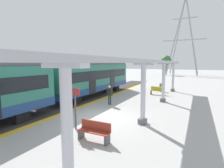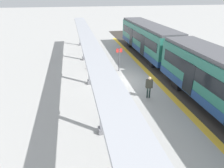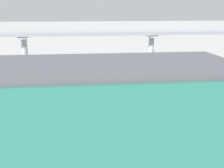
{
  "view_description": "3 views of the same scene",
  "coord_description": "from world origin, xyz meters",
  "px_view_note": "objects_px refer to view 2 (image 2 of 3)",
  "views": [
    {
      "loc": [
        5.3,
        -9.31,
        3.42
      ],
      "look_at": [
        -0.94,
        3.25,
        1.72
      ],
      "focal_mm": 27.94,
      "sensor_mm": 36.0,
      "label": 1
    },
    {
      "loc": [
        3.81,
        14.64,
        6.77
      ],
      "look_at": [
        1.57,
        3.61,
        1.52
      ],
      "focal_mm": 32.03,
      "sensor_mm": 36.0,
      "label": 2
    },
    {
      "loc": [
        -11.2,
        3.62,
        4.73
      ],
      "look_at": [
        -0.47,
        2.36,
        1.75
      ],
      "focal_mm": 44.74,
      "sensor_mm": 36.0,
      "label": 3
    }
  ],
  "objects_px": {
    "canopy_pillar_nearest": "(80,32)",
    "canopy_pillar_fourth": "(102,104)",
    "passenger_waiting_near_edge": "(149,85)",
    "canopy_pillar_second": "(84,44)",
    "train_near_carriage": "(147,39)",
    "platform_info_sign": "(119,57)",
    "canopy_pillar_third": "(89,63)",
    "bench_mid_platform": "(100,65)"
  },
  "relations": [
    {
      "from": "train_near_carriage",
      "to": "passenger_waiting_near_edge",
      "type": "xyz_separation_m",
      "value": [
        3.55,
        9.99,
        -0.83
      ]
    },
    {
      "from": "canopy_pillar_second",
      "to": "train_near_carriage",
      "type": "bearing_deg",
      "value": -175.41
    },
    {
      "from": "bench_mid_platform",
      "to": "platform_info_sign",
      "type": "bearing_deg",
      "value": 155.2
    },
    {
      "from": "passenger_waiting_near_edge",
      "to": "bench_mid_platform",
      "type": "bearing_deg",
      "value": -68.57
    },
    {
      "from": "platform_info_sign",
      "to": "bench_mid_platform",
      "type": "bearing_deg",
      "value": -24.8
    },
    {
      "from": "bench_mid_platform",
      "to": "platform_info_sign",
      "type": "xyz_separation_m",
      "value": [
        -1.63,
        0.75,
        0.89
      ]
    },
    {
      "from": "canopy_pillar_third",
      "to": "platform_info_sign",
      "type": "xyz_separation_m",
      "value": [
        -2.9,
        -2.31,
        -0.41
      ]
    },
    {
      "from": "canopy_pillar_third",
      "to": "canopy_pillar_nearest",
      "type": "bearing_deg",
      "value": -90.0
    },
    {
      "from": "bench_mid_platform",
      "to": "platform_info_sign",
      "type": "relative_size",
      "value": 0.68
    },
    {
      "from": "canopy_pillar_fourth",
      "to": "passenger_waiting_near_edge",
      "type": "xyz_separation_m",
      "value": [
        -3.71,
        -3.1,
        -0.74
      ]
    },
    {
      "from": "train_near_carriage",
      "to": "canopy_pillar_fourth",
      "type": "xyz_separation_m",
      "value": [
        7.26,
        13.1,
        -0.09
      ]
    },
    {
      "from": "canopy_pillar_nearest",
      "to": "canopy_pillar_fourth",
      "type": "relative_size",
      "value": 1.0
    },
    {
      "from": "canopy_pillar_nearest",
      "to": "canopy_pillar_third",
      "type": "distance_m",
      "value": 12.83
    },
    {
      "from": "platform_info_sign",
      "to": "canopy_pillar_third",
      "type": "bearing_deg",
      "value": 38.51
    },
    {
      "from": "passenger_waiting_near_edge",
      "to": "canopy_pillar_third",
      "type": "bearing_deg",
      "value": -40.31
    },
    {
      "from": "canopy_pillar_nearest",
      "to": "passenger_waiting_near_edge",
      "type": "xyz_separation_m",
      "value": [
        -3.71,
        15.98,
        -0.74
      ]
    },
    {
      "from": "canopy_pillar_third",
      "to": "bench_mid_platform",
      "type": "relative_size",
      "value": 2.28
    },
    {
      "from": "bench_mid_platform",
      "to": "canopy_pillar_nearest",
      "type": "bearing_deg",
      "value": -82.57
    },
    {
      "from": "canopy_pillar_nearest",
      "to": "bench_mid_platform",
      "type": "height_order",
      "value": "canopy_pillar_nearest"
    },
    {
      "from": "bench_mid_platform",
      "to": "passenger_waiting_near_edge",
      "type": "distance_m",
      "value": 6.69
    },
    {
      "from": "canopy_pillar_fourth",
      "to": "canopy_pillar_nearest",
      "type": "bearing_deg",
      "value": -90.0
    },
    {
      "from": "train_near_carriage",
      "to": "canopy_pillar_second",
      "type": "bearing_deg",
      "value": 4.59
    },
    {
      "from": "platform_info_sign",
      "to": "passenger_waiting_near_edge",
      "type": "height_order",
      "value": "platform_info_sign"
    },
    {
      "from": "canopy_pillar_second",
      "to": "canopy_pillar_fourth",
      "type": "distance_m",
      "value": 12.51
    },
    {
      "from": "canopy_pillar_third",
      "to": "passenger_waiting_near_edge",
      "type": "bearing_deg",
      "value": 139.69
    },
    {
      "from": "platform_info_sign",
      "to": "passenger_waiting_near_edge",
      "type": "relative_size",
      "value": 1.38
    },
    {
      "from": "bench_mid_platform",
      "to": "canopy_pillar_second",
      "type": "bearing_deg",
      "value": -68.31
    },
    {
      "from": "passenger_waiting_near_edge",
      "to": "canopy_pillar_nearest",
      "type": "bearing_deg",
      "value": -76.93
    },
    {
      "from": "canopy_pillar_nearest",
      "to": "canopy_pillar_third",
      "type": "height_order",
      "value": "same"
    },
    {
      "from": "bench_mid_platform",
      "to": "canopy_pillar_fourth",
      "type": "bearing_deg",
      "value": 82.21
    },
    {
      "from": "train_near_carriage",
      "to": "bench_mid_platform",
      "type": "relative_size",
      "value": 8.27
    },
    {
      "from": "canopy_pillar_third",
      "to": "bench_mid_platform",
      "type": "distance_m",
      "value": 3.56
    },
    {
      "from": "train_near_carriage",
      "to": "bench_mid_platform",
      "type": "xyz_separation_m",
      "value": [
        5.99,
        3.79,
        -1.39
      ]
    },
    {
      "from": "canopy_pillar_third",
      "to": "canopy_pillar_fourth",
      "type": "distance_m",
      "value": 6.25
    },
    {
      "from": "canopy_pillar_third",
      "to": "canopy_pillar_second",
      "type": "bearing_deg",
      "value": -90.0
    },
    {
      "from": "canopy_pillar_nearest",
      "to": "passenger_waiting_near_edge",
      "type": "bearing_deg",
      "value": 103.07
    },
    {
      "from": "train_near_carriage",
      "to": "canopy_pillar_third",
      "type": "xyz_separation_m",
      "value": [
        7.26,
        6.85,
        -0.09
      ]
    },
    {
      "from": "canopy_pillar_third",
      "to": "passenger_waiting_near_edge",
      "type": "relative_size",
      "value": 2.15
    },
    {
      "from": "canopy_pillar_second",
      "to": "canopy_pillar_fourth",
      "type": "relative_size",
      "value": 1.0
    },
    {
      "from": "canopy_pillar_nearest",
      "to": "bench_mid_platform",
      "type": "relative_size",
      "value": 2.28
    },
    {
      "from": "train_near_carriage",
      "to": "platform_info_sign",
      "type": "distance_m",
      "value": 6.31
    },
    {
      "from": "canopy_pillar_fourth",
      "to": "bench_mid_platform",
      "type": "relative_size",
      "value": 2.28
    }
  ]
}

